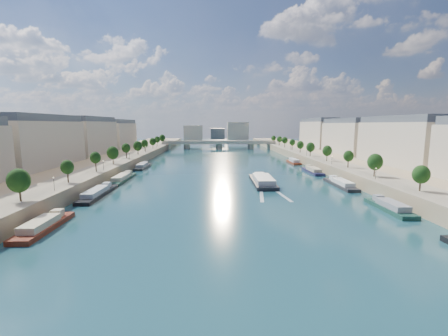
{
  "coord_description": "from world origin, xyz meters",
  "views": [
    {
      "loc": [
        -5.35,
        -58.29,
        24.72
      ],
      "look_at": [
        -0.68,
        75.33,
        5.0
      ],
      "focal_mm": 24.0,
      "sensor_mm": 36.0,
      "label": 1
    }
  ],
  "objects": [
    {
      "name": "skyline",
      "position": [
        3.19,
        319.52,
        14.66
      ],
      "size": [
        79.0,
        42.0,
        22.0
      ],
      "color": "beige",
      "rests_on": "ground"
    },
    {
      "name": "quay_left",
      "position": [
        -72.0,
        100.0,
        2.5
      ],
      "size": [
        44.0,
        520.0,
        5.0
      ],
      "primitive_type": "cube",
      "color": "#9E8460",
      "rests_on": "ground"
    },
    {
      "name": "ground",
      "position": [
        0.0,
        100.0,
        0.0
      ],
      "size": [
        700.0,
        700.0,
        0.0
      ],
      "primitive_type": "plane",
      "color": "#0D343B",
      "rests_on": "ground"
    },
    {
      "name": "tour_barge",
      "position": [
        15.04,
        63.32,
        1.14
      ],
      "size": [
        8.82,
        29.48,
        3.98
      ],
      "rotation": [
        0.0,
        0.0,
        -0.01
      ],
      "color": "black",
      "rests_on": "ground"
    },
    {
      "name": "quay_right",
      "position": [
        72.0,
        100.0,
        2.5
      ],
      "size": [
        44.0,
        520.0,
        5.0
      ],
      "primitive_type": "cube",
      "color": "#9E8460",
      "rests_on": "ground"
    },
    {
      "name": "moored_barges_right",
      "position": [
        45.5,
        56.38,
        0.84
      ],
      "size": [
        5.0,
        161.18,
        3.6
      ],
      "color": "black",
      "rests_on": "ground"
    },
    {
      "name": "buildings_right",
      "position": [
        85.0,
        112.0,
        16.45
      ],
      "size": [
        16.0,
        226.0,
        23.2
      ],
      "color": "beige",
      "rests_on": "ground"
    },
    {
      "name": "pave_left",
      "position": [
        -57.0,
        100.0,
        5.05
      ],
      "size": [
        14.0,
        520.0,
        0.1
      ],
      "primitive_type": "cube",
      "color": "gray",
      "rests_on": "quay_left"
    },
    {
      "name": "bridge",
      "position": [
        0.0,
        240.47,
        5.08
      ],
      "size": [
        112.0,
        12.0,
        8.15
      ],
      "color": "#C1B79E",
      "rests_on": "ground"
    },
    {
      "name": "moored_barges_left",
      "position": [
        -45.5,
        45.13,
        0.84
      ],
      "size": [
        5.0,
        156.05,
        3.6
      ],
      "color": "#181835",
      "rests_on": "ground"
    },
    {
      "name": "wake",
      "position": [
        15.04,
        46.76,
        0.02
      ],
      "size": [
        10.76,
        25.98,
        0.04
      ],
      "color": "silver",
      "rests_on": "ground"
    },
    {
      "name": "buildings_left",
      "position": [
        -85.0,
        112.0,
        16.45
      ],
      "size": [
        16.0,
        226.0,
        23.2
      ],
      "color": "beige",
      "rests_on": "ground"
    },
    {
      "name": "lamps_right",
      "position": [
        52.5,
        105.0,
        7.78
      ],
      "size": [
        0.36,
        200.36,
        4.28
      ],
      "color": "black",
      "rests_on": "ground"
    },
    {
      "name": "lamps_left",
      "position": [
        -52.5,
        90.0,
        7.78
      ],
      "size": [
        0.36,
        200.36,
        4.28
      ],
      "color": "black",
      "rests_on": "ground"
    },
    {
      "name": "trees_left",
      "position": [
        -55.0,
        102.0,
        10.48
      ],
      "size": [
        4.8,
        268.8,
        8.26
      ],
      "color": "#382B1E",
      "rests_on": "ground"
    },
    {
      "name": "trees_right",
      "position": [
        55.0,
        110.0,
        10.48
      ],
      "size": [
        4.8,
        268.8,
        8.26
      ],
      "color": "#382B1E",
      "rests_on": "ground"
    },
    {
      "name": "pave_right",
      "position": [
        57.0,
        100.0,
        5.05
      ],
      "size": [
        14.0,
        520.0,
        0.1
      ],
      "primitive_type": "cube",
      "color": "gray",
      "rests_on": "quay_right"
    }
  ]
}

